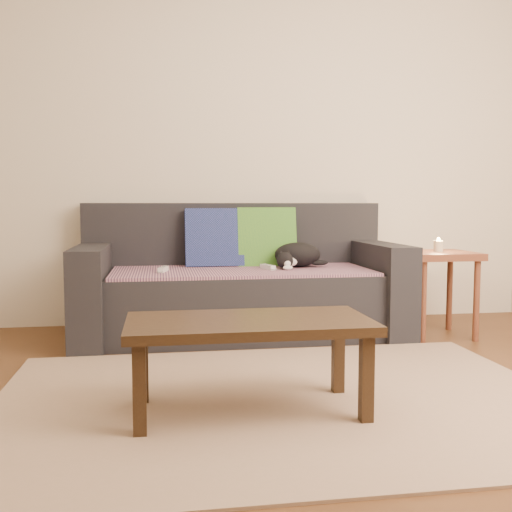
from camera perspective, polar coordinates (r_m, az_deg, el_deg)
The scene contains 13 objects.
ground at distance 2.56m, azimuth 3.28°, elevation -14.73°, with size 4.50×4.50×0.00m, color brown.
back_wall at distance 4.41m, azimuth -2.34°, elevation 10.66°, with size 4.50×0.04×2.60m, color beige.
sofa at distance 4.00m, azimuth -1.56°, elevation -3.00°, with size 2.10×0.94×0.87m.
throw_blanket at distance 3.89m, azimuth -1.38°, elevation -1.42°, with size 1.66×0.74×0.02m, color #3D2546.
cushion_navy at distance 4.12m, azimuth -4.00°, elevation 1.71°, with size 0.40×0.10×0.40m, color #112349.
cushion_green at distance 4.16m, azimuth 0.99°, elevation 1.76°, with size 0.41×0.10×0.41m, color #0B4B2C.
cat at distance 4.03m, azimuth 3.89°, elevation 0.06°, with size 0.38×0.35×0.17m.
wii_remote_a at distance 3.80m, azimuth -8.83°, elevation -1.26°, with size 0.15×0.04×0.03m, color white.
wii_remote_b at distance 3.89m, azimuth 1.12°, elevation -1.06°, with size 0.15×0.04×0.03m, color white.
side_table at distance 4.06m, azimuth 16.93°, elevation -0.98°, with size 0.44×0.44×0.56m.
candle at distance 4.05m, azimuth 16.98°, elevation 0.92°, with size 0.06×0.06×0.09m.
rug at distance 2.70m, azimuth 2.58°, elevation -13.56°, with size 2.50×1.80×0.01m, color tan.
coffee_table at distance 2.46m, azimuth -0.67°, elevation -7.17°, with size 0.99×0.49×0.40m.
Camera 1 is at (-0.52, -2.35, 0.86)m, focal length 42.00 mm.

